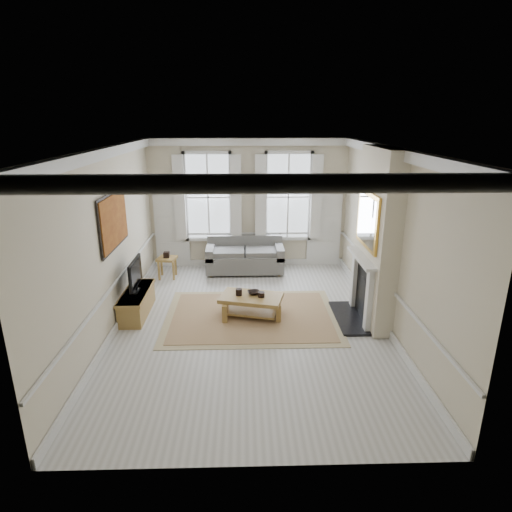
{
  "coord_description": "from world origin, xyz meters",
  "views": [
    {
      "loc": [
        -0.11,
        -7.6,
        3.91
      ],
      "look_at": [
        0.12,
        0.53,
        1.25
      ],
      "focal_mm": 30.0,
      "sensor_mm": 36.0,
      "label": 1
    }
  ],
  "objects_px": {
    "tv_stand": "(137,303)",
    "side_table": "(167,261)",
    "sofa": "(245,257)",
    "coffee_table": "(251,300)"
  },
  "relations": [
    {
      "from": "tv_stand",
      "to": "side_table",
      "type": "bearing_deg",
      "value": 82.73
    },
    {
      "from": "sofa",
      "to": "side_table",
      "type": "bearing_deg",
      "value": -167.36
    },
    {
      "from": "coffee_table",
      "to": "tv_stand",
      "type": "distance_m",
      "value": 2.37
    },
    {
      "from": "side_table",
      "to": "tv_stand",
      "type": "height_order",
      "value": "side_table"
    },
    {
      "from": "sofa",
      "to": "tv_stand",
      "type": "xyz_separation_m",
      "value": [
        -2.24,
        -2.56,
        -0.12
      ]
    },
    {
      "from": "sofa",
      "to": "side_table",
      "type": "xyz_separation_m",
      "value": [
        -1.97,
        -0.44,
        0.06
      ]
    },
    {
      "from": "side_table",
      "to": "tv_stand",
      "type": "bearing_deg",
      "value": -97.27
    },
    {
      "from": "sofa",
      "to": "side_table",
      "type": "relative_size",
      "value": 3.72
    },
    {
      "from": "side_table",
      "to": "tv_stand",
      "type": "distance_m",
      "value": 2.14
    },
    {
      "from": "tv_stand",
      "to": "coffee_table",
      "type": "bearing_deg",
      "value": -4.68
    }
  ]
}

